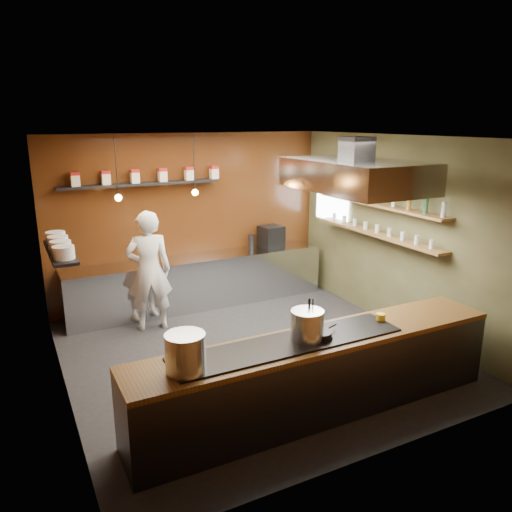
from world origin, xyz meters
TOP-DOWN VIEW (x-y plane):
  - floor at (0.00, 0.00)m, footprint 5.00×5.00m
  - back_wall at (0.00, 2.50)m, footprint 5.00×0.00m
  - left_wall at (-2.50, 0.00)m, footprint 0.00×5.00m
  - right_wall at (2.50, 0.00)m, footprint 0.00×5.00m
  - ceiling at (0.00, 0.00)m, footprint 5.00×5.00m
  - window_pane at (2.45, 1.70)m, footprint 0.00×1.00m
  - prep_counter at (0.00, 2.17)m, footprint 4.60×0.65m
  - pass_counter at (-0.00, -1.60)m, footprint 4.40×0.72m
  - tin_shelf at (-0.90, 2.36)m, footprint 2.60×0.26m
  - plate_shelf at (-2.34, 1.00)m, footprint 0.30×1.40m
  - bottle_shelf_upper at (2.34, 0.30)m, footprint 0.26×2.80m
  - bottle_shelf_lower at (2.34, 0.30)m, footprint 0.26×2.80m
  - extractor_hood at (1.30, -0.40)m, footprint 1.20×2.00m
  - pendant_left at (-1.40, 1.70)m, footprint 0.10×0.10m
  - pendant_right at (-0.20, 1.70)m, footprint 0.10×0.10m
  - storage_tins at (-0.75, 2.36)m, footprint 2.43×0.13m
  - plate_stacks at (-2.34, 1.00)m, footprint 0.26×1.16m
  - bottles at (2.34, 0.30)m, footprint 0.06×2.66m
  - wine_glasses at (2.34, 0.30)m, footprint 0.07×2.37m
  - stockpot_large at (-1.58, -1.69)m, footprint 0.40×0.40m
  - stockpot_small at (-0.20, -1.62)m, footprint 0.43×0.43m
  - utensil_crock at (-0.10, -1.53)m, footprint 0.20×0.20m
  - frying_pan at (-0.04, -1.64)m, footprint 0.45×0.29m
  - butter_jar at (0.87, -1.55)m, footprint 0.12×0.12m
  - espresso_machine at (1.48, 2.24)m, footprint 0.43×0.42m
  - chef at (-1.04, 1.58)m, footprint 0.76×0.56m

SIDE VIEW (x-z plane):
  - floor at x=0.00m, z-range 0.00..0.00m
  - prep_counter at x=0.00m, z-range 0.00..0.90m
  - pass_counter at x=0.00m, z-range 0.00..0.94m
  - chef at x=-1.04m, z-range 0.00..1.90m
  - butter_jar at x=0.87m, z-range 0.92..1.02m
  - frying_pan at x=-0.04m, z-range 0.94..1.01m
  - utensil_crock at x=-0.10m, z-range 0.94..1.14m
  - espresso_machine at x=1.48m, z-range 0.90..1.29m
  - stockpot_small at x=-0.20m, z-range 0.94..1.27m
  - stockpot_large at x=-1.58m, z-range 0.94..1.31m
  - bottle_shelf_lower at x=2.34m, z-range 1.43..1.47m
  - back_wall at x=0.00m, z-range -1.00..4.00m
  - left_wall at x=-2.50m, z-range -1.00..4.00m
  - right_wall at x=2.50m, z-range -1.00..4.00m
  - wine_glasses at x=2.34m, z-range 1.47..1.60m
  - plate_shelf at x=-2.34m, z-range 1.53..1.57m
  - plate_stacks at x=-2.34m, z-range 1.57..1.73m
  - window_pane at x=2.45m, z-range 1.40..2.40m
  - bottle_shelf_upper at x=2.34m, z-range 1.90..1.94m
  - bottles at x=2.34m, z-range 1.94..2.18m
  - pendant_left at x=-1.40m, z-range 1.68..2.63m
  - pendant_right at x=-0.20m, z-range 1.68..2.63m
  - tin_shelf at x=-0.90m, z-range 2.18..2.22m
  - storage_tins at x=-0.75m, z-range 2.22..2.44m
  - extractor_hood at x=1.30m, z-range 2.15..2.87m
  - ceiling at x=0.00m, z-range 3.00..3.00m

